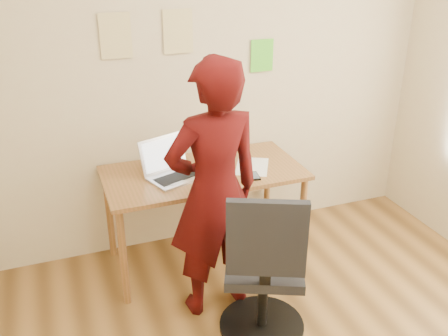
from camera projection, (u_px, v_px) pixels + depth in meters
name	position (u px, v px, depth m)	size (l,w,h in m)	color
room	(341.00, 164.00, 2.15)	(3.58, 3.58, 2.78)	brown
desk	(204.00, 182.00, 3.56)	(1.40, 0.70, 0.74)	#905D31
laptop	(172.00, 169.00, 3.43)	(0.44, 0.42, 0.26)	silver
paper_sheet	(252.00, 166.00, 3.59)	(0.22, 0.32, 0.00)	white
phone	(254.00, 176.00, 3.44)	(0.08, 0.14, 0.01)	black
wall_note_left	(116.00, 36.00, 3.30)	(0.21, 0.00, 0.30)	#D6C280
wall_note_mid	(178.00, 31.00, 3.43)	(0.21, 0.00, 0.30)	#D6C280
wall_note_right	(262.00, 56.00, 3.72)	(0.18, 0.00, 0.24)	#5AD830
office_chair	(264.00, 277.00, 2.91)	(0.59, 0.60, 1.02)	black
person	(214.00, 192.00, 3.01)	(0.61, 0.40, 1.68)	#3D0808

